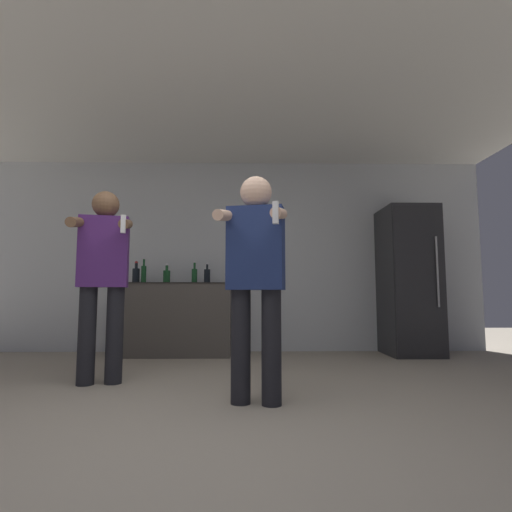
% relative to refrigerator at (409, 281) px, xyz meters
% --- Properties ---
extents(ground_plane, '(14.00, 14.00, 0.00)m').
position_rel_refrigerator_xyz_m(ground_plane, '(-2.36, -2.92, -0.92)').
color(ground_plane, gray).
extents(wall_back, '(7.00, 0.06, 2.55)m').
position_rel_refrigerator_xyz_m(wall_back, '(-2.36, 0.38, 0.35)').
color(wall_back, '#B2B7BC').
rests_on(wall_back, ground_plane).
extents(ceiling_slab, '(7.00, 3.79, 0.05)m').
position_rel_refrigerator_xyz_m(ceiling_slab, '(-2.36, -1.29, 1.65)').
color(ceiling_slab, silver).
rests_on(ceiling_slab, wall_back).
extents(refrigerator, '(0.62, 0.72, 1.84)m').
position_rel_refrigerator_xyz_m(refrigerator, '(0.00, 0.00, 0.00)').
color(refrigerator, '#262628').
rests_on(refrigerator, ground_plane).
extents(counter, '(1.39, 0.62, 0.89)m').
position_rel_refrigerator_xyz_m(counter, '(-2.91, 0.05, -0.48)').
color(counter, '#47423D').
rests_on(counter, ground_plane).
extents(bottle_tall_gin, '(0.09, 0.09, 0.25)m').
position_rel_refrigerator_xyz_m(bottle_tall_gin, '(-3.05, 0.04, 0.06)').
color(bottle_tall_gin, '#194723').
rests_on(bottle_tall_gin, counter).
extents(bottle_clear_vodka, '(0.09, 0.09, 0.28)m').
position_rel_refrigerator_xyz_m(bottle_clear_vodka, '(-3.43, 0.04, 0.07)').
color(bottle_clear_vodka, black).
rests_on(bottle_clear_vodka, counter).
extents(bottle_brown_liquor, '(0.07, 0.07, 0.28)m').
position_rel_refrigerator_xyz_m(bottle_brown_liquor, '(-2.70, 0.04, 0.07)').
color(bottle_brown_liquor, '#194723').
rests_on(bottle_brown_liquor, counter).
extents(bottle_dark_rum, '(0.06, 0.06, 0.32)m').
position_rel_refrigerator_xyz_m(bottle_dark_rum, '(-3.34, 0.04, 0.09)').
color(bottle_dark_rum, '#194723').
rests_on(bottle_dark_rum, counter).
extents(bottle_green_wine, '(0.08, 0.08, 0.26)m').
position_rel_refrigerator_xyz_m(bottle_green_wine, '(-2.54, 0.04, 0.06)').
color(bottle_green_wine, black).
rests_on(bottle_green_wine, counter).
extents(person_woman_foreground, '(0.51, 0.52, 1.58)m').
position_rel_refrigerator_xyz_m(person_woman_foreground, '(-1.96, -2.21, -0.01)').
color(person_woman_foreground, black).
rests_on(person_woman_foreground, ground_plane).
extents(person_man_side, '(0.54, 0.59, 1.64)m').
position_rel_refrigerator_xyz_m(person_man_side, '(-3.25, -1.58, 0.01)').
color(person_man_side, black).
rests_on(person_man_side, ground_plane).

